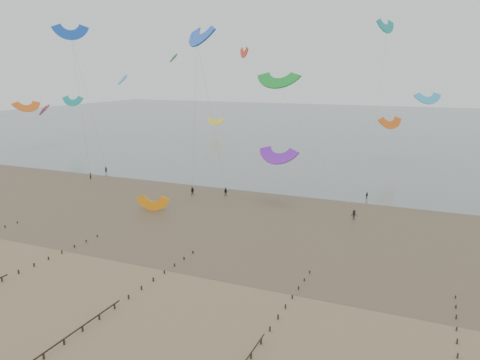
% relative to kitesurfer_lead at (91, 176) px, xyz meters
% --- Properties ---
extents(ground, '(500.00, 500.00, 0.00)m').
position_rel_kitesurfer_lead_xyz_m(ground, '(44.09, -45.35, -0.87)').
color(ground, brown).
rests_on(ground, ground).
extents(sea_and_shore, '(500.00, 665.00, 0.03)m').
position_rel_kitesurfer_lead_xyz_m(sea_and_shore, '(40.01, -10.95, -0.86)').
color(sea_and_shore, '#475654').
rests_on(sea_and_shore, ground).
extents(kitesurfer_lead, '(0.76, 0.72, 1.74)m').
position_rel_kitesurfer_lead_xyz_m(kitesurfer_lead, '(0.00, 0.00, 0.00)').
color(kitesurfer_lead, black).
rests_on(kitesurfer_lead, ground).
extents(kitesurfers, '(123.60, 24.87, 1.83)m').
position_rel_kitesurfer_lead_xyz_m(kitesurfers, '(65.32, 1.23, -0.02)').
color(kitesurfers, black).
rests_on(kitesurfers, ground).
extents(grounded_kite, '(6.52, 5.54, 3.15)m').
position_rel_kitesurfer_lead_xyz_m(grounded_kite, '(30.03, -16.87, -0.87)').
color(grounded_kite, orange).
rests_on(grounded_kite, ground).
extents(kites_airborne, '(245.23, 117.15, 37.06)m').
position_rel_kitesurfer_lead_xyz_m(kites_airborne, '(28.56, 39.20, 18.87)').
color(kites_airborne, teal).
rests_on(kites_airborne, ground).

